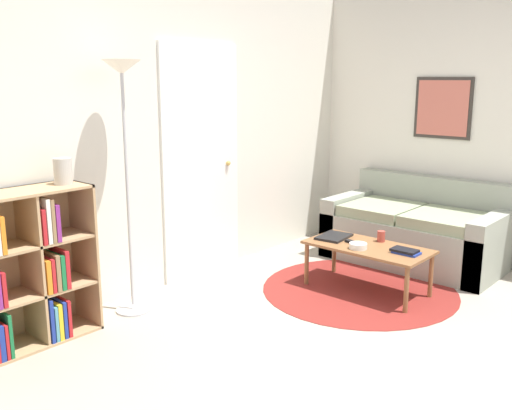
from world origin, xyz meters
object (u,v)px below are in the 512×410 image
couch (418,232)px  vase_on_shelf (63,171)px  bowl (358,246)px  cup (381,236)px  floor_lamp (123,108)px  coffee_table (368,250)px  laptop (334,237)px

couch → vase_on_shelf: bearing=159.6°
bowl → cup: size_ratio=1.57×
floor_lamp → bowl: size_ratio=12.96×
floor_lamp → vase_on_shelf: floor_lamp is taller
floor_lamp → cup: 2.30m
cup → vase_on_shelf: vase_on_shelf is taller
coffee_table → cup: 0.20m
bowl → vase_on_shelf: size_ratio=0.81×
couch → bowl: couch is taller
coffee_table → bowl: 0.14m
coffee_table → vase_on_shelf: bearing=149.4°
laptop → vase_on_shelf: size_ratio=1.88×
floor_lamp → coffee_table: bearing=-35.9°
couch → laptop: couch is taller
floor_lamp → laptop: (1.54, -0.76, -1.12)m
couch → laptop: bearing=164.1°
couch → cup: 0.86m
vase_on_shelf → bowl: bearing=-31.9°
laptop → bowl: 0.35m
bowl → vase_on_shelf: (-1.86, 1.15, 0.70)m
floor_lamp → vase_on_shelf: (-0.46, 0.07, -0.40)m
couch → cup: (-0.85, -0.07, 0.15)m
floor_lamp → couch: floor_lamp is taller
couch → cup: couch is taller
coffee_table → bowl: bearing=172.6°
floor_lamp → laptop: floor_lamp is taller
coffee_table → vase_on_shelf: vase_on_shelf is taller
laptop → bowl: bowl is taller
bowl → cup: bearing=-6.7°
laptop → cup: (0.16, -0.36, 0.04)m
laptop → cup: cup is taller
laptop → vase_on_shelf: vase_on_shelf is taller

